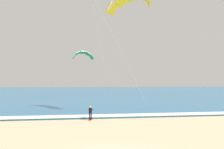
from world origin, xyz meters
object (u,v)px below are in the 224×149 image
Objects in this scene: surfboard at (90,120)px; kite_primary at (130,0)px; kitesurfer at (90,112)px; kite_distant at (83,54)px.

surfboard is 0.09× the size of kite_primary.
kitesurfer is at bearing 72.61° from surfboard.
surfboard is at bearing -138.51° from kite_primary.
kite_distant is (-0.84, 29.76, 11.38)m from surfboard.
kite_distant is at bearing 105.97° from kite_primary.
kite_primary reaches higher than surfboard.
kite_distant is (-6.97, 24.34, -5.45)m from kite_primary.
surfboard is 0.87× the size of kitesurfer.
kitesurfer is 0.30× the size of kite_distant.
kite_primary reaches higher than kite_distant.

